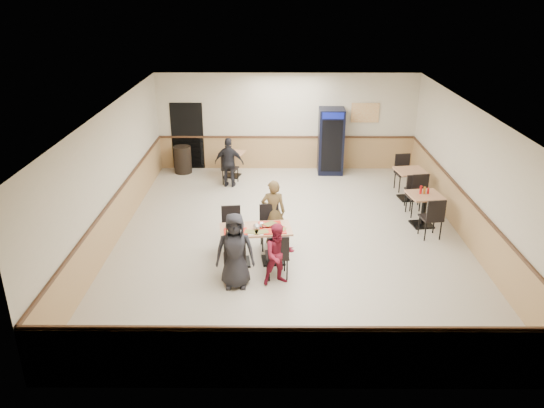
{
  "coord_description": "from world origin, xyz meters",
  "views": [
    {
      "loc": [
        -0.37,
        -11.1,
        5.46
      ],
      "look_at": [
        -0.43,
        -0.5,
        1.04
      ],
      "focal_mm": 35.0,
      "sensor_mm": 36.0,
      "label": 1
    }
  ],
  "objects_px": {
    "pepsi_cooler": "(331,141)",
    "trash_bin": "(183,160)",
    "lone_diner": "(229,163)",
    "side_table_far": "(410,180)",
    "diner_woman_right": "(279,254)",
    "back_table": "(232,161)",
    "side_table_near": "(424,205)",
    "main_table": "(256,240)",
    "diner_woman_left": "(235,251)",
    "diner_man_opposite": "(273,212)"
  },
  "relations": [
    {
      "from": "diner_man_opposite",
      "to": "side_table_far",
      "type": "xyz_separation_m",
      "value": [
        3.7,
        2.66,
        -0.2
      ]
    },
    {
      "from": "diner_woman_right",
      "to": "side_table_near",
      "type": "xyz_separation_m",
      "value": [
        3.51,
        2.72,
        -0.1
      ]
    },
    {
      "from": "side_table_near",
      "to": "lone_diner",
      "type": "bearing_deg",
      "value": 151.42
    },
    {
      "from": "main_table",
      "to": "diner_woman_left",
      "type": "distance_m",
      "value": 1.04
    },
    {
      "from": "lone_diner",
      "to": "back_table",
      "type": "height_order",
      "value": "lone_diner"
    },
    {
      "from": "diner_woman_right",
      "to": "diner_woman_left",
      "type": "bearing_deg",
      "value": 169.06
    },
    {
      "from": "diner_woman_right",
      "to": "lone_diner",
      "type": "relative_size",
      "value": 0.88
    },
    {
      "from": "lone_diner",
      "to": "side_table_far",
      "type": "height_order",
      "value": "lone_diner"
    },
    {
      "from": "main_table",
      "to": "side_table_far",
      "type": "xyz_separation_m",
      "value": [
        4.06,
        3.6,
        0.02
      ]
    },
    {
      "from": "side_table_far",
      "to": "pepsi_cooler",
      "type": "xyz_separation_m",
      "value": [
        -1.95,
        2.19,
        0.46
      ]
    },
    {
      "from": "main_table",
      "to": "diner_man_opposite",
      "type": "height_order",
      "value": "diner_man_opposite"
    },
    {
      "from": "side_table_near",
      "to": "side_table_far",
      "type": "bearing_deg",
      "value": 87.66
    },
    {
      "from": "side_table_near",
      "to": "main_table",
      "type": "bearing_deg",
      "value": -154.77
    },
    {
      "from": "diner_woman_left",
      "to": "trash_bin",
      "type": "relative_size",
      "value": 1.81
    },
    {
      "from": "side_table_near",
      "to": "back_table",
      "type": "relative_size",
      "value": 1.0
    },
    {
      "from": "main_table",
      "to": "diner_woman_left",
      "type": "bearing_deg",
      "value": -117.9
    },
    {
      "from": "diner_man_opposite",
      "to": "pepsi_cooler",
      "type": "distance_m",
      "value": 5.17
    },
    {
      "from": "pepsi_cooler",
      "to": "side_table_near",
      "type": "bearing_deg",
      "value": -63.41
    },
    {
      "from": "lone_diner",
      "to": "side_table_near",
      "type": "relative_size",
      "value": 1.68
    },
    {
      "from": "side_table_near",
      "to": "trash_bin",
      "type": "height_order",
      "value": "trash_bin"
    },
    {
      "from": "back_table",
      "to": "diner_woman_right",
      "type": "bearing_deg",
      "value": -77.52
    },
    {
      "from": "diner_man_opposite",
      "to": "trash_bin",
      "type": "height_order",
      "value": "diner_man_opposite"
    },
    {
      "from": "diner_woman_right",
      "to": "back_table",
      "type": "xyz_separation_m",
      "value": [
        -1.38,
        6.25,
        -0.13
      ]
    },
    {
      "from": "diner_woman_left",
      "to": "pepsi_cooler",
      "type": "relative_size",
      "value": 0.76
    },
    {
      "from": "side_table_near",
      "to": "back_table",
      "type": "bearing_deg",
      "value": 144.24
    },
    {
      "from": "diner_man_opposite",
      "to": "side_table_far",
      "type": "height_order",
      "value": "diner_man_opposite"
    },
    {
      "from": "side_table_far",
      "to": "trash_bin",
      "type": "xyz_separation_m",
      "value": [
        -6.52,
        2.15,
        -0.13
      ]
    },
    {
      "from": "diner_woman_left",
      "to": "trash_bin",
      "type": "height_order",
      "value": "diner_woman_left"
    },
    {
      "from": "lone_diner",
      "to": "back_table",
      "type": "relative_size",
      "value": 1.68
    },
    {
      "from": "diner_man_opposite",
      "to": "side_table_far",
      "type": "relative_size",
      "value": 1.71
    },
    {
      "from": "lone_diner",
      "to": "trash_bin",
      "type": "bearing_deg",
      "value": -28.89
    },
    {
      "from": "main_table",
      "to": "trash_bin",
      "type": "bearing_deg",
      "value": 106.19
    },
    {
      "from": "main_table",
      "to": "diner_woman_right",
      "type": "bearing_deg",
      "value": -67.62
    },
    {
      "from": "main_table",
      "to": "side_table_near",
      "type": "relative_size",
      "value": 1.8
    },
    {
      "from": "side_table_near",
      "to": "diner_woman_left",
      "type": "bearing_deg",
      "value": -147.01
    },
    {
      "from": "pepsi_cooler",
      "to": "trash_bin",
      "type": "distance_m",
      "value": 4.61
    },
    {
      "from": "diner_man_opposite",
      "to": "back_table",
      "type": "relative_size",
      "value": 1.74
    },
    {
      "from": "diner_woman_right",
      "to": "lone_diner",
      "type": "height_order",
      "value": "lone_diner"
    },
    {
      "from": "diner_woman_right",
      "to": "back_table",
      "type": "bearing_deg",
      "value": 84.6
    },
    {
      "from": "diner_woman_right",
      "to": "trash_bin",
      "type": "height_order",
      "value": "diner_woman_right"
    },
    {
      "from": "diner_woman_right",
      "to": "side_table_near",
      "type": "bearing_deg",
      "value": 19.86
    },
    {
      "from": "main_table",
      "to": "pepsi_cooler",
      "type": "bearing_deg",
      "value": 63.06
    },
    {
      "from": "side_table_far",
      "to": "side_table_near",
      "type": "bearing_deg",
      "value": -92.34
    },
    {
      "from": "trash_bin",
      "to": "diner_woman_left",
      "type": "bearing_deg",
      "value": -72.61
    },
    {
      "from": "diner_man_opposite",
      "to": "back_table",
      "type": "height_order",
      "value": "diner_man_opposite"
    },
    {
      "from": "main_table",
      "to": "trash_bin",
      "type": "height_order",
      "value": "trash_bin"
    },
    {
      "from": "main_table",
      "to": "trash_bin",
      "type": "relative_size",
      "value": 1.84
    },
    {
      "from": "back_table",
      "to": "pepsi_cooler",
      "type": "bearing_deg",
      "value": 7.41
    },
    {
      "from": "lone_diner",
      "to": "side_table_far",
      "type": "bearing_deg",
      "value": 178.34
    },
    {
      "from": "diner_man_opposite",
      "to": "back_table",
      "type": "distance_m",
      "value": 4.65
    }
  ]
}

